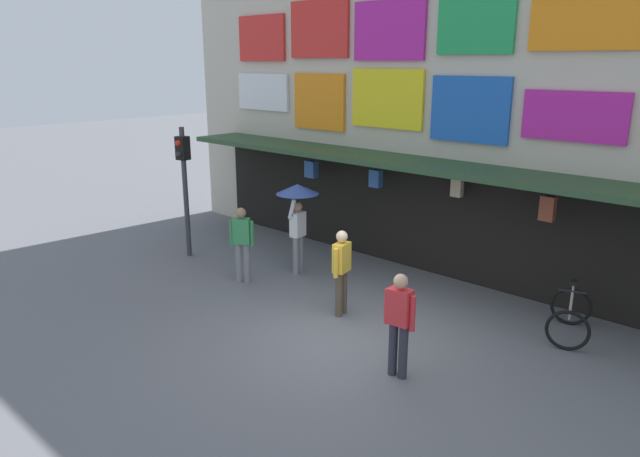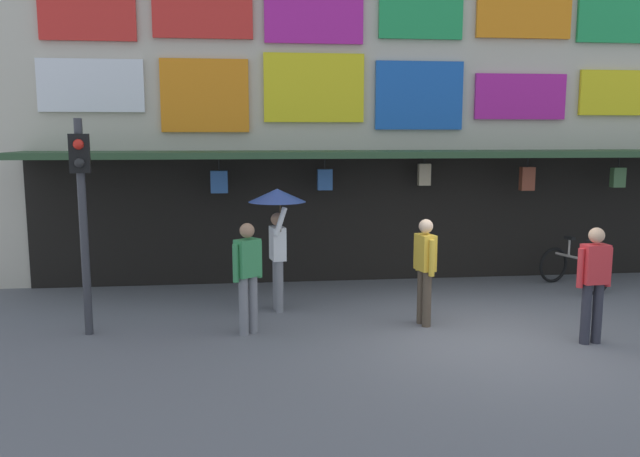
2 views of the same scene
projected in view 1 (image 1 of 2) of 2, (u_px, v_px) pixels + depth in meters
ground_plane at (343, 339)px, 10.25m from camera, size 80.00×80.00×0.00m
shopfront at (485, 97)px, 12.38m from camera, size 18.00×2.60×8.00m
traffic_light_near at (184, 171)px, 14.09m from camera, size 0.32×0.35×3.20m
bicycle_parked at (570, 316)px, 10.24m from camera, size 1.04×1.32×1.05m
pedestrian_in_green at (399, 320)px, 8.81m from camera, size 0.53×0.25×1.68m
pedestrian_in_purple at (242, 240)px, 12.70m from camera, size 0.44×0.40×1.68m
pedestrian_in_black at (342, 268)px, 11.00m from camera, size 0.29×0.52×1.68m
pedestrian_with_umbrella at (298, 203)px, 13.04m from camera, size 0.96×0.96×2.08m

